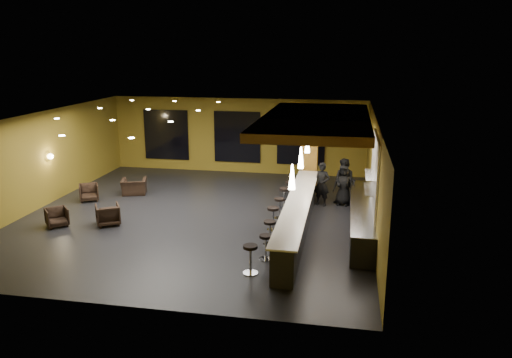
% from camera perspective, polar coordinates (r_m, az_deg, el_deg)
% --- Properties ---
extents(floor, '(12.00, 13.00, 0.10)m').
position_cam_1_polar(floor, '(17.88, -6.63, -4.29)').
color(floor, black).
rests_on(floor, ground).
extents(ceiling, '(12.00, 13.00, 0.10)m').
position_cam_1_polar(ceiling, '(17.05, -6.99, 7.22)').
color(ceiling, black).
extents(wall_back, '(12.00, 0.10, 3.50)m').
position_cam_1_polar(wall_back, '(23.59, -2.11, 4.99)').
color(wall_back, olive).
rests_on(wall_back, floor).
extents(wall_front, '(12.00, 0.10, 3.50)m').
position_cam_1_polar(wall_front, '(11.56, -16.42, -6.18)').
color(wall_front, olive).
rests_on(wall_front, floor).
extents(wall_left, '(0.10, 13.00, 3.50)m').
position_cam_1_polar(wall_left, '(20.00, -23.61, 1.96)').
color(wall_left, olive).
rests_on(wall_left, floor).
extents(wall_right, '(0.10, 13.00, 3.50)m').
position_cam_1_polar(wall_right, '(16.65, 13.52, 0.41)').
color(wall_right, olive).
rests_on(wall_right, floor).
extents(wood_soffit, '(3.60, 8.00, 0.28)m').
position_cam_1_polar(wood_soffit, '(17.33, 6.87, 6.71)').
color(wood_soffit, '#9B672D').
rests_on(wood_soffit, ceiling).
extents(window_left, '(2.20, 0.06, 2.40)m').
position_cam_1_polar(window_left, '(24.48, -10.22, 5.01)').
color(window_left, black).
rests_on(window_left, wall_back).
extents(window_center, '(2.20, 0.06, 2.40)m').
position_cam_1_polar(window_center, '(23.49, -2.17, 4.82)').
color(window_center, black).
rests_on(window_center, wall_back).
extents(window_right, '(2.20, 0.06, 2.40)m').
position_cam_1_polar(window_right, '(23.03, 5.16, 4.57)').
color(window_right, black).
rests_on(window_right, wall_back).
extents(tile_backsplash, '(0.06, 3.20, 2.40)m').
position_cam_1_polar(tile_backsplash, '(15.62, 13.41, 0.42)').
color(tile_backsplash, white).
rests_on(tile_backsplash, wall_right).
extents(bar_counter, '(0.60, 8.00, 1.00)m').
position_cam_1_polar(bar_counter, '(16.08, 4.83, -4.38)').
color(bar_counter, black).
rests_on(bar_counter, floor).
extents(bar_top, '(0.78, 8.10, 0.05)m').
position_cam_1_polar(bar_top, '(15.92, 4.87, -2.59)').
color(bar_top, white).
rests_on(bar_top, bar_counter).
extents(prep_counter, '(0.70, 6.00, 0.86)m').
position_cam_1_polar(prep_counter, '(16.53, 11.93, -4.38)').
color(prep_counter, black).
rests_on(prep_counter, floor).
extents(prep_top, '(0.72, 6.00, 0.03)m').
position_cam_1_polar(prep_top, '(16.38, 12.02, -2.88)').
color(prep_top, silver).
rests_on(prep_top, prep_counter).
extents(wall_shelf_lower, '(0.30, 1.50, 0.03)m').
position_cam_1_polar(wall_shelf_lower, '(15.52, 12.84, -1.17)').
color(wall_shelf_lower, silver).
rests_on(wall_shelf_lower, wall_right).
extents(wall_shelf_upper, '(0.30, 1.50, 0.03)m').
position_cam_1_polar(wall_shelf_upper, '(15.40, 12.93, 0.44)').
color(wall_shelf_upper, silver).
rests_on(wall_shelf_upper, wall_right).
extents(column, '(0.60, 0.60, 3.50)m').
position_cam_1_polar(column, '(20.18, 6.23, 3.23)').
color(column, '#9E6D23').
rests_on(column, floor).
extents(wall_sconce, '(0.22, 0.22, 0.22)m').
position_cam_1_polar(wall_sconce, '(20.31, -22.45, 2.40)').
color(wall_sconce, '#FFE5B2').
rests_on(wall_sconce, wall_left).
extents(pendant_0, '(0.20, 0.20, 0.70)m').
position_cam_1_polar(pendant_0, '(13.64, 4.14, 0.24)').
color(pendant_0, white).
rests_on(pendant_0, wood_soffit).
extents(pendant_1, '(0.20, 0.20, 0.70)m').
position_cam_1_polar(pendant_1, '(16.06, 5.15, 2.45)').
color(pendant_1, white).
rests_on(pendant_1, wood_soffit).
extents(pendant_2, '(0.20, 0.20, 0.70)m').
position_cam_1_polar(pendant_2, '(18.50, 5.89, 4.08)').
color(pendant_2, white).
rests_on(pendant_2, wood_soffit).
extents(staff_a, '(0.69, 0.56, 1.64)m').
position_cam_1_polar(staff_a, '(18.78, 7.54, -0.60)').
color(staff_a, black).
rests_on(staff_a, floor).
extents(staff_b, '(1.06, 0.95, 1.78)m').
position_cam_1_polar(staff_b, '(18.95, 10.12, -0.35)').
color(staff_b, black).
rests_on(staff_b, floor).
extents(staff_c, '(0.82, 0.59, 1.56)m').
position_cam_1_polar(staff_c, '(18.97, 9.96, -0.68)').
color(staff_c, black).
rests_on(staff_c, floor).
extents(armchair_a, '(0.95, 0.95, 0.62)m').
position_cam_1_polar(armchair_a, '(17.88, -21.80, -4.07)').
color(armchair_a, black).
rests_on(armchair_a, floor).
extents(armchair_b, '(1.04, 1.05, 0.70)m').
position_cam_1_polar(armchair_b, '(17.47, -16.57, -3.92)').
color(armchair_b, black).
rests_on(armchair_b, floor).
extents(armchair_c, '(0.96, 0.97, 0.65)m').
position_cam_1_polar(armchair_c, '(20.40, -18.54, -1.46)').
color(armchair_c, black).
rests_on(armchair_c, floor).
extents(armchair_d, '(1.18, 1.10, 0.63)m').
position_cam_1_polar(armchair_d, '(20.77, -13.76, -0.85)').
color(armchair_d, black).
rests_on(armchair_d, floor).
extents(bar_stool_0, '(0.40, 0.40, 0.79)m').
position_cam_1_polar(bar_stool_0, '(13.18, -0.64, -8.74)').
color(bar_stool_0, silver).
rests_on(bar_stool_0, floor).
extents(bar_stool_1, '(0.37, 0.37, 0.73)m').
position_cam_1_polar(bar_stool_1, '(14.02, 1.11, -7.43)').
color(bar_stool_1, silver).
rests_on(bar_stool_1, floor).
extents(bar_stool_2, '(0.39, 0.39, 0.76)m').
position_cam_1_polar(bar_stool_2, '(15.01, 1.58, -5.81)').
color(bar_stool_2, silver).
rests_on(bar_stool_2, floor).
extents(bar_stool_3, '(0.40, 0.40, 0.78)m').
position_cam_1_polar(bar_stool_3, '(16.18, 1.96, -4.21)').
color(bar_stool_3, silver).
rests_on(bar_stool_3, floor).
extents(bar_stool_4, '(0.38, 0.38, 0.74)m').
position_cam_1_polar(bar_stool_4, '(17.28, 2.71, -3.05)').
color(bar_stool_4, silver).
rests_on(bar_stool_4, floor).
extents(bar_stool_5, '(0.41, 0.41, 0.81)m').
position_cam_1_polar(bar_stool_5, '(18.26, 3.27, -1.92)').
color(bar_stool_5, silver).
rests_on(bar_stool_5, floor).
extents(bar_stool_6, '(0.39, 0.39, 0.77)m').
position_cam_1_polar(bar_stool_6, '(19.35, 3.90, -1.05)').
color(bar_stool_6, silver).
rests_on(bar_stool_6, floor).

